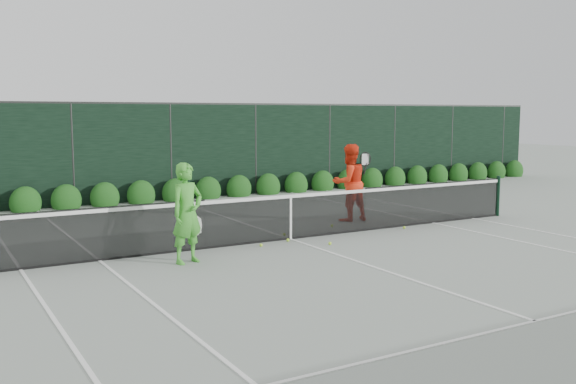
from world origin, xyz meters
TOP-DOWN VIEW (x-y plane):
  - ground at (0.00, 0.00)m, footprint 80.00×80.00m
  - tennis_net at (-0.02, 0.00)m, footprint 12.90×0.10m
  - player_woman at (-2.74, -0.95)m, footprint 0.78×0.63m
  - player_man at (2.51, 1.34)m, footprint 0.98×0.75m
  - court_lines at (0.00, 0.00)m, footprint 11.03×23.83m
  - windscreen_fence at (0.00, -2.71)m, footprint 32.00×21.07m
  - hedge_row at (-0.00, 7.15)m, footprint 31.66×0.65m
  - tennis_balls at (0.66, -0.09)m, footprint 3.96×1.80m

SIDE VIEW (x-z plane):
  - ground at x=0.00m, z-range 0.00..0.00m
  - court_lines at x=0.00m, z-range 0.00..0.01m
  - tennis_balls at x=0.66m, z-range 0.00..0.07m
  - hedge_row at x=0.00m, z-range -0.23..0.70m
  - tennis_net at x=-0.02m, z-range 0.00..1.07m
  - player_woman at x=-2.74m, z-range 0.00..1.84m
  - player_man at x=2.51m, z-range 0.00..1.96m
  - windscreen_fence at x=0.00m, z-range -0.02..3.04m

